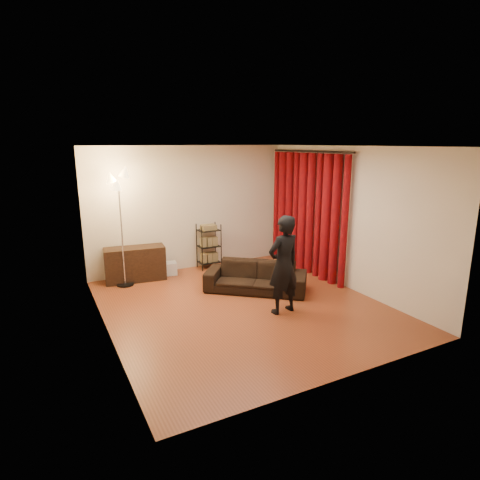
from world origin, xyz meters
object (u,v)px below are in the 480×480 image
sofa (256,277)px  person (283,265)px  storage_boxes (169,268)px  media_cabinet (135,264)px  wire_shelf (209,246)px  floor_lamp (122,230)px

sofa → person: person is taller
sofa → person: size_ratio=1.15×
storage_boxes → media_cabinet: bearing=-177.9°
wire_shelf → floor_lamp: 2.05m
sofa → floor_lamp: size_ratio=0.84×
wire_shelf → floor_lamp: (-1.93, -0.28, 0.61)m
sofa → floor_lamp: bearing=-175.1°
sofa → wire_shelf: (-0.22, 1.75, 0.23)m
storage_boxes → floor_lamp: bearing=-166.7°
media_cabinet → storage_boxes: media_cabinet is taller
media_cabinet → storage_boxes: 0.74m
storage_boxes → wire_shelf: bearing=3.2°
person → wire_shelf: size_ratio=1.63×
media_cabinet → floor_lamp: floor_lamp is taller
storage_boxes → wire_shelf: 1.03m
media_cabinet → wire_shelf: (1.67, 0.08, 0.16)m
media_cabinet → wire_shelf: size_ratio=1.19×
storage_boxes → floor_lamp: 1.40m
person → media_cabinet: 3.30m
sofa → floor_lamp: floor_lamp is taller
person → floor_lamp: size_ratio=0.74×
person → sofa: bearing=-101.7°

